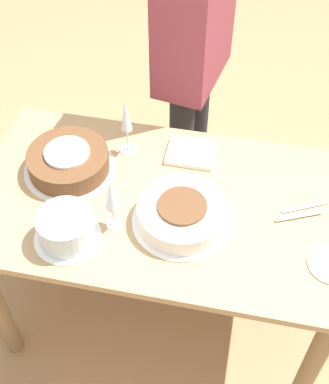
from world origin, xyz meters
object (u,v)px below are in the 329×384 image
Objects in this scene: cake_center_white at (182,214)px; wine_glass_near at (126,119)px; wine_glass_far at (111,196)px; person_cutting at (194,34)px; cake_front_chocolate at (69,161)px; cake_back_decorated at (66,228)px.

wine_glass_near is (0.26, -0.30, 0.12)m from cake_center_white.
wine_glass_far is 0.13× the size of person_cutting.
cake_center_white is 0.41m from wine_glass_near.
wine_glass_near is 0.49m from person_cutting.
cake_front_chocolate is 0.33m from wine_glass_far.
cake_front_chocolate is at bearing -21.24° from person_cutting.
person_cutting is at bearing -82.84° from cake_center_white.
cake_front_chocolate is at bearing -19.12° from cake_center_white.
person_cutting reaches higher than wine_glass_near.
cake_front_chocolate is at bearing -43.31° from wine_glass_far.
cake_front_chocolate is (0.45, -0.16, 0.00)m from cake_center_white.
wine_glass_far is (-0.14, -0.09, 0.09)m from cake_back_decorated.
person_cutting is at bearing -106.50° from cake_back_decorated.
person_cutting is at bearing -110.75° from wine_glass_near.
cake_back_decorated is at bearing -6.48° from person_cutting.
cake_front_chocolate is 0.26m from wine_glass_near.
cake_center_white is 1.52× the size of cake_back_decorated.
person_cutting reaches higher than cake_center_white.
cake_center_white is 0.39m from cake_back_decorated.
cake_back_decorated is (-0.09, 0.30, 0.01)m from cake_front_chocolate.
cake_front_chocolate is 0.72m from person_cutting.
wine_glass_near is at bearing -143.03° from cake_front_chocolate.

